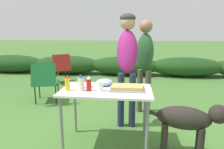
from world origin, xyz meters
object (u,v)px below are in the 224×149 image
(standing_person_in_dark_puffer, at_px, (145,57))
(camp_chair_near_hedge, at_px, (61,67))
(ketchup_bottle, at_px, (89,84))
(standing_person_in_olive_jacket, at_px, (127,54))
(camp_chair_green_behind_table, at_px, (45,80))
(food_tray, at_px, (127,88))
(mustard_bottle, at_px, (67,83))
(plate_stack, at_px, (85,86))
(paper_cup_stack, at_px, (100,86))
(folding_table, at_px, (106,95))
(mixing_bowl, at_px, (105,82))
(dog, at_px, (189,120))
(mayo_bottle, at_px, (81,83))

(standing_person_in_dark_puffer, relative_size, camp_chair_near_hedge, 1.95)
(ketchup_bottle, bearing_deg, standing_person_in_dark_puffer, 59.33)
(standing_person_in_olive_jacket, bearing_deg, camp_chair_green_behind_table, 153.60)
(food_tray, height_order, mustard_bottle, mustard_bottle)
(plate_stack, xyz_separation_m, ketchup_bottle, (0.10, -0.18, 0.08))
(plate_stack, xyz_separation_m, paper_cup_stack, (0.23, -0.17, 0.04))
(folding_table, xyz_separation_m, mustard_bottle, (-0.45, -0.10, 0.17))
(food_tray, bearing_deg, standing_person_in_olive_jacket, 92.53)
(mixing_bowl, height_order, camp_chair_near_hedge, camp_chair_near_hedge)
(plate_stack, bearing_deg, paper_cup_stack, -36.03)
(mixing_bowl, relative_size, mustard_bottle, 1.16)
(paper_cup_stack, bearing_deg, food_tray, 12.38)
(ketchup_bottle, xyz_separation_m, camp_chair_green_behind_table, (-1.25, 1.50, -0.36))
(standing_person_in_dark_puffer, bearing_deg, camp_chair_near_hedge, 175.08)
(paper_cup_stack, height_order, standing_person_in_olive_jacket, standing_person_in_olive_jacket)
(folding_table, height_order, dog, folding_table)
(plate_stack, bearing_deg, standing_person_in_dark_puffer, 51.40)
(ketchup_bottle, bearing_deg, mayo_bottle, -178.76)
(plate_stack, relative_size, ketchup_bottle, 1.09)
(mayo_bottle, height_order, ketchup_bottle, mayo_bottle)
(dog, relative_size, camp_chair_near_hedge, 1.13)
(mustard_bottle, bearing_deg, standing_person_in_olive_jacket, 48.89)
(food_tray, xyz_separation_m, standing_person_in_olive_jacket, (-0.03, 0.67, 0.34))
(mixing_bowl, distance_m, standing_person_in_olive_jacket, 0.65)
(camp_chair_near_hedge, bearing_deg, paper_cup_stack, -96.38)
(plate_stack, bearing_deg, food_tray, -9.91)
(food_tray, height_order, dog, food_tray)
(ketchup_bottle, relative_size, dog, 0.20)
(food_tray, relative_size, paper_cup_stack, 3.78)
(ketchup_bottle, height_order, dog, ketchup_bottle)
(mixing_bowl, bearing_deg, folding_table, -74.80)
(folding_table, xyz_separation_m, standing_person_in_olive_jacket, (0.22, 0.67, 0.44))
(dog, bearing_deg, mixing_bowl, -96.61)
(mustard_bottle, bearing_deg, folding_table, 12.84)
(food_tray, relative_size, plate_stack, 2.08)
(paper_cup_stack, bearing_deg, mustard_bottle, -175.30)
(plate_stack, distance_m, standing_person_in_dark_puffer, 1.31)
(paper_cup_stack, relative_size, standing_person_in_olive_jacket, 0.07)
(mixing_bowl, xyz_separation_m, standing_person_in_dark_puffer, (0.56, 0.91, 0.22))
(food_tray, bearing_deg, mayo_bottle, -170.66)
(mixing_bowl, bearing_deg, camp_chair_near_hedge, 121.05)
(plate_stack, height_order, paper_cup_stack, paper_cup_stack)
(dog, distance_m, camp_chair_green_behind_table, 2.86)
(mixing_bowl, bearing_deg, dog, -18.24)
(folding_table, xyz_separation_m, ketchup_bottle, (-0.20, -0.09, 0.17))
(food_tray, distance_m, ketchup_bottle, 0.46)
(folding_table, relative_size, ketchup_bottle, 5.89)
(folding_table, bearing_deg, dog, -8.70)
(camp_chair_green_behind_table, bearing_deg, paper_cup_stack, -61.89)
(folding_table, bearing_deg, ketchup_bottle, -155.69)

